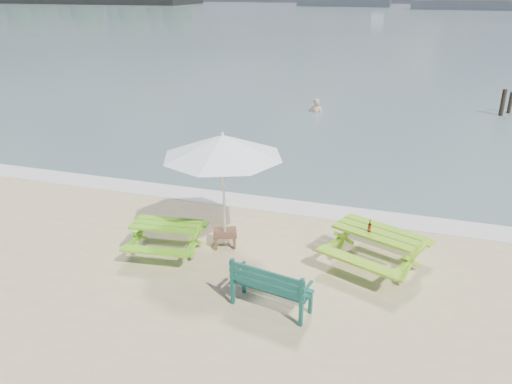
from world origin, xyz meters
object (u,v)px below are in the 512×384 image
(picnic_table_right, at_px, (376,249))
(patio_umbrella, at_px, (223,146))
(swimmer, at_px, (316,117))
(side_table, at_px, (225,238))
(picnic_table_left, at_px, (167,238))
(park_bench, at_px, (271,295))
(beer_bottle, at_px, (369,228))

(picnic_table_right, height_order, patio_umbrella, patio_umbrella)
(swimmer, bearing_deg, side_table, -87.64)
(picnic_table_left, bearing_deg, side_table, 32.00)
(picnic_table_right, height_order, side_table, picnic_table_right)
(picnic_table_left, bearing_deg, picnic_table_right, 9.84)
(picnic_table_left, xyz_separation_m, swimmer, (0.53, 13.78, -0.60))
(park_bench, height_order, beer_bottle, beer_bottle)
(park_bench, relative_size, swimmer, 0.86)
(park_bench, bearing_deg, swimmer, 98.14)
(picnic_table_left, height_order, swimmer, picnic_table_left)
(picnic_table_right, relative_size, swimmer, 1.38)
(beer_bottle, height_order, swimmer, beer_bottle)
(picnic_table_left, height_order, picnic_table_right, picnic_table_right)
(picnic_table_right, bearing_deg, picnic_table_left, -170.16)
(picnic_table_right, relative_size, park_bench, 1.59)
(swimmer, bearing_deg, patio_umbrella, -87.64)
(picnic_table_right, xyz_separation_m, park_bench, (-1.64, -2.02, -0.12))
(swimmer, bearing_deg, picnic_table_right, -73.79)
(picnic_table_right, bearing_deg, beer_bottle, -152.46)
(park_bench, bearing_deg, picnic_table_left, 154.63)
(picnic_table_left, xyz_separation_m, beer_bottle, (4.14, 0.66, 0.57))
(patio_umbrella, xyz_separation_m, beer_bottle, (3.08, -0.01, -1.40))
(picnic_table_left, height_order, patio_umbrella, patio_umbrella)
(picnic_table_left, distance_m, beer_bottle, 4.24)
(picnic_table_right, bearing_deg, park_bench, -128.99)
(park_bench, xyz_separation_m, patio_umbrella, (-1.61, 1.94, 2.02))
(park_bench, distance_m, side_table, 2.52)
(picnic_table_left, xyz_separation_m, park_bench, (2.68, -1.27, -0.06))
(picnic_table_right, distance_m, patio_umbrella, 3.77)
(picnic_table_right, xyz_separation_m, beer_bottle, (-0.17, -0.09, 0.51))
(picnic_table_right, bearing_deg, patio_umbrella, -178.55)
(picnic_table_right, xyz_separation_m, swimmer, (-3.79, 13.03, -0.66))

